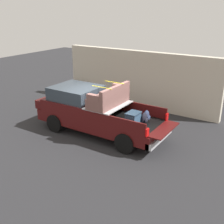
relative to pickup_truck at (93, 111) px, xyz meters
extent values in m
plane|color=#262628|center=(-0.37, 0.00, -0.97)|extent=(40.00, 40.00, 0.00)
cube|color=#470F0F|center=(-0.37, 0.00, -0.35)|extent=(5.50, 1.92, 0.48)
cube|color=black|center=(-1.57, 0.00, -0.10)|extent=(2.80, 1.80, 0.04)
cube|color=#470F0F|center=(-1.57, 0.93, 0.13)|extent=(2.80, 0.06, 0.50)
cube|color=#470F0F|center=(-1.57, -0.93, 0.13)|extent=(2.80, 0.06, 0.50)
cube|color=#470F0F|center=(-0.20, 0.00, 0.13)|extent=(0.06, 1.80, 0.50)
cube|color=#470F0F|center=(-3.25, 0.00, -0.10)|extent=(0.55, 1.80, 0.04)
cube|color=#B2B2B7|center=(-0.80, 0.00, 0.40)|extent=(1.25, 1.92, 0.04)
cube|color=#470F0F|center=(0.98, 0.00, 0.13)|extent=(2.30, 1.92, 0.50)
cube|color=#2D3842|center=(0.88, 0.00, 0.66)|extent=(1.94, 1.76, 0.55)
cube|color=#470F0F|center=(2.33, 0.00, 0.07)|extent=(0.40, 1.82, 0.38)
cube|color=#B2B2B7|center=(-3.09, 0.00, -0.47)|extent=(0.24, 1.92, 0.24)
cube|color=red|center=(-2.99, 0.88, 0.06)|extent=(0.06, 0.20, 0.28)
cube|color=red|center=(-2.99, -0.88, 0.06)|extent=(0.06, 0.20, 0.28)
cylinder|color=black|center=(1.38, 0.88, -0.57)|extent=(0.79, 0.30, 0.79)
cylinder|color=black|center=(1.38, -0.88, -0.57)|extent=(0.79, 0.30, 0.79)
cylinder|color=black|center=(-2.12, 0.88, -0.57)|extent=(0.79, 0.30, 0.79)
cylinder|color=black|center=(-2.12, -0.88, -0.57)|extent=(0.79, 0.30, 0.79)
cube|color=#335170|center=(-2.13, 0.32, 0.16)|extent=(0.40, 0.55, 0.48)
cube|color=#23394E|center=(-2.13, 0.32, 0.43)|extent=(0.44, 0.59, 0.05)
ellipsoid|color=black|center=(-2.38, -0.08, 0.14)|extent=(0.20, 0.36, 0.44)
ellipsoid|color=black|center=(-2.49, -0.08, 0.08)|extent=(0.09, 0.25, 0.19)
ellipsoid|color=#283351|center=(-2.35, -0.36, 0.14)|extent=(0.20, 0.34, 0.44)
ellipsoid|color=#283351|center=(-2.46, -0.36, 0.08)|extent=(0.09, 0.24, 0.19)
cube|color=brown|center=(-0.80, 0.00, 0.63)|extent=(0.83, 2.00, 0.42)
cube|color=brown|center=(-1.13, 0.00, 1.04)|extent=(0.16, 2.00, 0.40)
cube|color=brown|center=(-0.75, 0.90, 0.95)|extent=(0.59, 0.20, 0.22)
cube|color=brown|center=(-0.75, -0.90, 0.95)|extent=(0.59, 0.20, 0.22)
cube|color=yellow|center=(-0.80, 0.45, 1.25)|extent=(0.93, 0.03, 0.02)
cube|color=yellow|center=(-0.80, -0.45, 1.25)|extent=(0.93, 0.03, 0.02)
cube|color=beige|center=(-0.03, -4.05, 0.53)|extent=(8.75, 0.36, 3.00)
cylinder|color=#3F4C66|center=(3.88, -3.36, -0.52)|extent=(0.56, 0.56, 0.90)
cylinder|color=#3F4C66|center=(3.88, -3.36, -0.03)|extent=(0.60, 0.60, 0.08)
camera|label=1|loc=(-6.77, 8.98, 4.14)|focal=45.03mm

